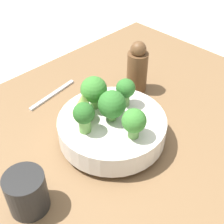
# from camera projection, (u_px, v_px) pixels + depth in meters

# --- Properties ---
(ground_plane) EXTENTS (6.00, 6.00, 0.00)m
(ground_plane) POSITION_uv_depth(u_px,v_px,m) (119.00, 141.00, 0.79)
(ground_plane) COLOR beige
(table) EXTENTS (0.98, 0.75, 0.04)m
(table) POSITION_uv_depth(u_px,v_px,m) (119.00, 135.00, 0.77)
(table) COLOR brown
(table) RESTS_ON ground_plane
(bowl) EXTENTS (0.24, 0.24, 0.07)m
(bowl) POSITION_uv_depth(u_px,v_px,m) (112.00, 128.00, 0.71)
(bowl) COLOR silver
(bowl) RESTS_ON table
(broccoli_floret_center) EXTENTS (0.06, 0.06, 0.07)m
(broccoli_floret_center) POSITION_uv_depth(u_px,v_px,m) (112.00, 105.00, 0.66)
(broccoli_floret_center) COLOR #609347
(broccoli_floret_center) RESTS_ON bowl
(broccoli_floret_back) EXTENTS (0.05, 0.05, 0.07)m
(broccoli_floret_back) POSITION_uv_depth(u_px,v_px,m) (134.00, 122.00, 0.62)
(broccoli_floret_back) COLOR #609347
(broccoli_floret_back) RESTS_ON bowl
(broccoli_floret_right) EXTENTS (0.05, 0.05, 0.07)m
(broccoli_floret_right) POSITION_uv_depth(u_px,v_px,m) (84.00, 115.00, 0.63)
(broccoli_floret_right) COLOR #6BA34C
(broccoli_floret_right) RESTS_ON bowl
(broccoli_floret_front) EXTENTS (0.06, 0.06, 0.08)m
(broccoli_floret_front) POSITION_uv_depth(u_px,v_px,m) (94.00, 90.00, 0.69)
(broccoli_floret_front) COLOR #6BA34C
(broccoli_floret_front) RESTS_ON bowl
(romanesco_piece_near) EXTENTS (0.05, 0.05, 0.07)m
(romanesco_piece_near) POSITION_uv_depth(u_px,v_px,m) (83.00, 105.00, 0.66)
(romanesco_piece_near) COLOR #7AB256
(romanesco_piece_near) RESTS_ON bowl
(broccoli_floret_left) EXTENTS (0.04, 0.04, 0.07)m
(broccoli_floret_left) POSITION_uv_depth(u_px,v_px,m) (126.00, 90.00, 0.70)
(broccoli_floret_left) COLOR #609347
(broccoli_floret_left) RESTS_ON bowl
(cup) EXTENTS (0.08, 0.08, 0.08)m
(cup) POSITION_uv_depth(u_px,v_px,m) (27.00, 192.00, 0.57)
(cup) COLOR black
(cup) RESTS_ON table
(pepper_mill) EXTENTS (0.06, 0.06, 0.15)m
(pepper_mill) POSITION_uv_depth(u_px,v_px,m) (137.00, 68.00, 0.84)
(pepper_mill) COLOR brown
(pepper_mill) RESTS_ON table
(fork) EXTENTS (0.16, 0.03, 0.01)m
(fork) POSITION_uv_depth(u_px,v_px,m) (53.00, 95.00, 0.86)
(fork) COLOR silver
(fork) RESTS_ON table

